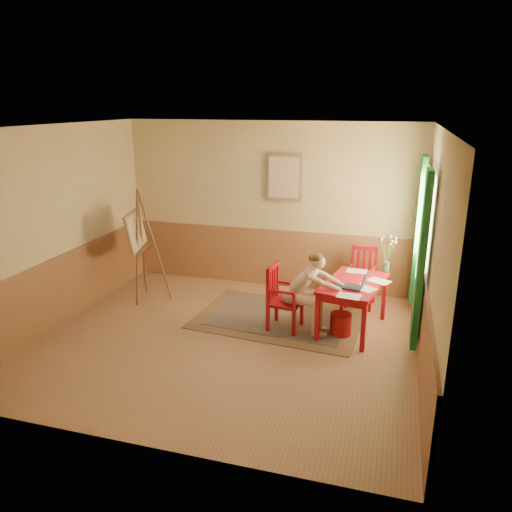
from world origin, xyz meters
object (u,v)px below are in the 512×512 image
(table, at_px, (353,288))
(figure, at_px, (306,289))
(easel, at_px, (138,235))
(laptop, at_px, (355,285))
(chair_left, at_px, (282,298))
(chair_back, at_px, (362,277))

(table, xyz_separation_m, figure, (-0.62, -0.25, 0.02))
(table, height_order, figure, figure)
(table, height_order, easel, easel)
(table, bearing_deg, easel, 175.98)
(laptop, bearing_deg, chair_left, 179.87)
(figure, xyz_separation_m, laptop, (0.64, 0.02, 0.12))
(figure, distance_m, easel, 2.87)
(laptop, bearing_deg, table, 96.87)
(chair_left, bearing_deg, table, 13.19)
(chair_left, bearing_deg, chair_back, 49.82)
(chair_back, xyz_separation_m, easel, (-3.45, -0.72, 0.61))
(chair_left, distance_m, easel, 2.57)
(chair_left, xyz_separation_m, laptop, (0.98, -0.00, 0.30))
(chair_left, height_order, figure, figure)
(easel, bearing_deg, chair_back, 11.82)
(chair_back, relative_size, figure, 0.79)
(chair_left, relative_size, laptop, 2.18)
(figure, distance_m, laptop, 0.65)
(figure, bearing_deg, chair_back, 61.27)
(table, relative_size, figure, 1.13)
(chair_left, relative_size, figure, 0.80)
(chair_back, height_order, laptop, laptop)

